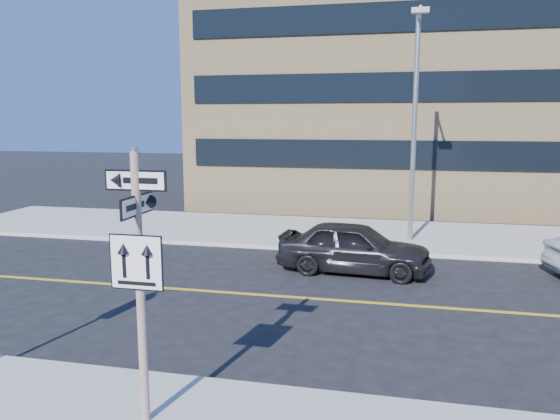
# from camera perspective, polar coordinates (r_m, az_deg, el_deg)

# --- Properties ---
(ground) EXTENTS (120.00, 120.00, 0.00)m
(ground) POSITION_cam_1_polar(r_m,az_deg,el_deg) (11.06, -7.86, -15.13)
(ground) COLOR black
(ground) RESTS_ON ground
(sign_pole) EXTENTS (0.92, 0.92, 4.06)m
(sign_pole) POSITION_cam_1_polar(r_m,az_deg,el_deg) (8.06, -14.51, -6.32)
(sign_pole) COLOR beige
(sign_pole) RESTS_ON near_sidewalk
(parked_car_a) EXTENTS (2.22, 4.70, 1.56)m
(parked_car_a) POSITION_cam_1_polar(r_m,az_deg,el_deg) (16.63, 7.73, -3.86)
(parked_car_a) COLOR black
(parked_car_a) RESTS_ON ground
(streetlight_a) EXTENTS (0.55, 2.25, 8.00)m
(streetlight_a) POSITION_cam_1_polar(r_m,az_deg,el_deg) (20.16, 13.92, 9.68)
(streetlight_a) COLOR gray
(streetlight_a) RESTS_ON far_sidewalk
(building_brick) EXTENTS (18.00, 18.00, 18.00)m
(building_brick) POSITION_cam_1_polar(r_m,az_deg,el_deg) (34.72, 10.25, 16.63)
(building_brick) COLOR tan
(building_brick) RESTS_ON ground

